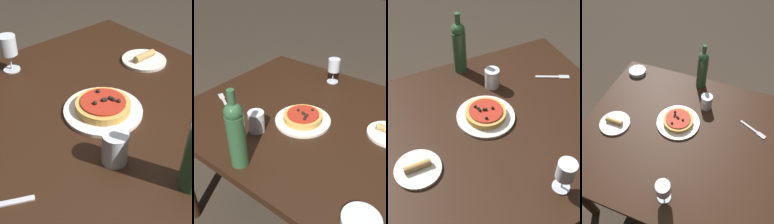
% 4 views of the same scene
% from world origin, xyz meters
% --- Properties ---
extents(ground_plane, '(14.00, 14.00, 0.00)m').
position_xyz_m(ground_plane, '(0.00, 0.00, 0.00)').
color(ground_plane, '#382D23').
extents(dining_table, '(1.15, 1.01, 0.75)m').
position_xyz_m(dining_table, '(0.00, 0.00, 0.66)').
color(dining_table, black).
rests_on(dining_table, ground_plane).
extents(dinner_plate, '(0.26, 0.26, 0.01)m').
position_xyz_m(dinner_plate, '(0.02, -0.07, 0.76)').
color(dinner_plate, silver).
rests_on(dinner_plate, dining_table).
extents(pizza, '(0.18, 0.18, 0.04)m').
position_xyz_m(pizza, '(0.02, -0.07, 0.78)').
color(pizza, gold).
rests_on(pizza, dinner_plate).
extents(wine_glass, '(0.07, 0.07, 0.14)m').
position_xyz_m(wine_glass, '(-0.07, 0.37, 0.85)').
color(wine_glass, silver).
rests_on(wine_glass, dining_table).
extents(wine_bottle, '(0.07, 0.07, 0.32)m').
position_xyz_m(wine_bottle, '(-0.01, -0.43, 0.89)').
color(wine_bottle, '#2D5633').
rests_on(wine_bottle, dining_table).
extents(water_cup, '(0.07, 0.07, 0.10)m').
position_xyz_m(water_cup, '(-0.10, -0.25, 0.80)').
color(water_cup, silver).
rests_on(water_cup, dining_table).
extents(fork, '(0.16, 0.09, 0.00)m').
position_xyz_m(fork, '(-0.42, -0.17, 0.75)').
color(fork, '#B7B7BC').
rests_on(fork, dining_table).
extents(side_plate, '(0.18, 0.18, 0.04)m').
position_xyz_m(side_plate, '(0.38, 0.08, 0.76)').
color(side_plate, silver).
rests_on(side_plate, dining_table).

